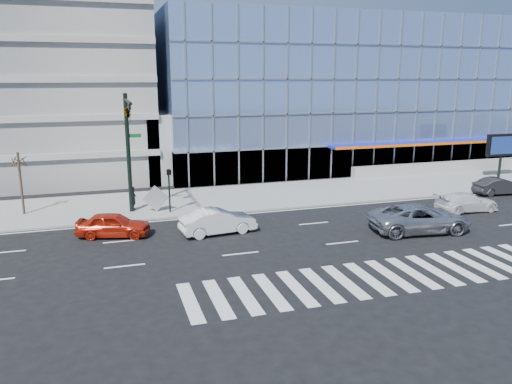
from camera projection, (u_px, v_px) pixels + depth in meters
ground at (314, 223)px, 32.04m from camera, size 160.00×160.00×0.00m
sidewalk at (273, 195)px, 39.46m from camera, size 120.00×8.00×0.15m
theatre_building at (335, 91)px, 58.57m from camera, size 42.00×26.00×15.00m
parking_garage at (17, 68)px, 48.12m from camera, size 24.00×24.00×20.00m
ramp_block at (177, 145)px, 46.35m from camera, size 6.00×8.00×6.00m
retaining_wall at (488, 164)px, 49.65m from camera, size 30.00×0.80×1.00m
traffic_signal at (128, 126)px, 31.69m from camera, size 1.14×5.74×8.00m
ped_signal_post at (169, 184)px, 33.68m from camera, size 0.30×0.33×3.00m
marquee_sign at (502, 146)px, 45.17m from camera, size 3.20×0.43×4.00m
street_tree_near at (18, 161)px, 32.92m from camera, size 1.10×1.10×4.23m
silver_suv at (420, 218)px, 30.17m from camera, size 6.36×3.52×1.69m
white_suv at (467, 202)px, 34.81m from camera, size 4.56×2.00×1.30m
white_sedan at (218, 221)px, 29.85m from camera, size 4.73×2.12×1.51m
dark_sedan at (499, 186)px, 39.73m from camera, size 4.21×1.77×1.35m
red_sedan at (113, 225)px, 29.28m from camera, size 4.53×2.74×1.44m
pedestrian at (133, 198)px, 34.60m from camera, size 0.51×0.67×1.65m
tilted_panel at (156, 198)px, 34.11m from camera, size 1.84×0.17×1.84m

